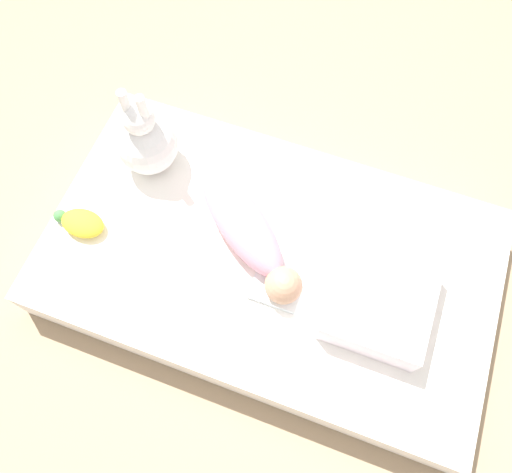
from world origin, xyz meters
The scene contains 7 objects.
ground_plane centered at (0.00, 0.00, 0.00)m, with size 12.00×12.00×0.00m, color #9E8466.
bed_mattress centered at (0.00, 0.00, 0.09)m, with size 1.56×0.91×0.19m.
burp_cloth centered at (-0.06, 0.09, 0.20)m, with size 0.17×0.17×0.02m.
swaddled_baby centered at (0.09, -0.02, 0.26)m, with size 0.50×0.42×0.14m.
pillow centered at (-0.39, 0.06, 0.25)m, with size 0.32×0.34×0.12m.
bunny_plush centered at (0.54, -0.20, 0.32)m, with size 0.22×0.22×0.38m.
turtle_plush centered at (0.66, 0.13, 0.22)m, with size 0.19×0.11×0.06m.
Camera 1 is at (-0.17, 0.61, 1.79)m, focal length 35.00 mm.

